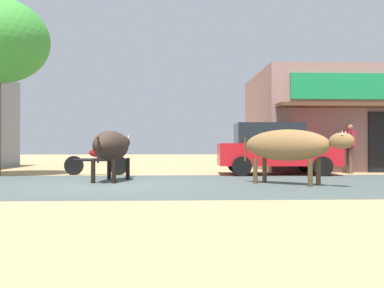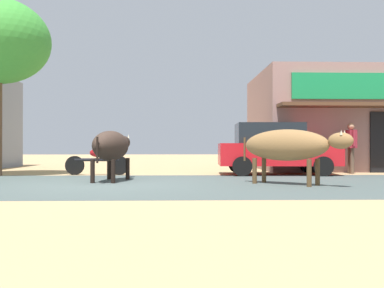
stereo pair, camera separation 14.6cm
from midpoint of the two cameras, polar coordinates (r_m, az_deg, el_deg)
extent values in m
plane|color=tan|center=(10.92, -10.50, -5.04)|extent=(80.00, 80.00, 0.00)
cube|color=#46524F|center=(10.92, -10.50, -5.02)|extent=(72.00, 6.54, 0.00)
cube|color=#99716B|center=(19.28, 17.98, 2.69)|extent=(6.41, 5.62, 3.81)
cube|color=#198C4C|center=(16.71, 21.35, 6.84)|extent=(5.13, 0.10, 0.90)
cube|color=brown|center=(16.28, 21.89, 4.60)|extent=(6.15, 0.90, 0.12)
cube|color=red|center=(14.73, 11.05, -1.28)|extent=(3.83, 1.93, 0.70)
cube|color=#1E2328|center=(14.69, 9.97, 1.33)|extent=(2.14, 1.71, 0.64)
cylinder|color=black|center=(15.85, 14.84, -2.47)|extent=(0.61, 0.21, 0.60)
cylinder|color=black|center=(14.16, 16.56, -2.73)|extent=(0.61, 0.21, 0.60)
cylinder|color=black|center=(15.45, 6.01, -2.54)|extent=(0.61, 0.21, 0.60)
cylinder|color=black|center=(13.70, 6.67, -2.82)|extent=(0.61, 0.21, 0.60)
cylinder|color=black|center=(14.33, -8.90, -2.71)|extent=(0.61, 0.12, 0.60)
cylinder|color=black|center=(14.66, -14.34, -2.65)|extent=(0.61, 0.12, 0.60)
cylinder|color=black|center=(14.47, -11.65, -1.97)|extent=(1.42, 0.20, 0.10)
ellipsoid|color=#A51419|center=(14.46, -11.46, -1.10)|extent=(0.58, 0.28, 0.28)
cylinder|color=black|center=(14.33, -9.18, -0.91)|extent=(0.06, 0.06, 0.60)
ellipsoid|color=#31231C|center=(11.80, -9.86, -0.22)|extent=(1.07, 2.01, 0.77)
ellipsoid|color=#31231C|center=(12.95, -8.20, 0.19)|extent=(0.37, 0.60, 0.36)
cone|color=beige|center=(13.03, -8.56, 0.98)|extent=(0.06, 0.06, 0.12)
cone|color=beige|center=(12.98, -7.72, 0.99)|extent=(0.06, 0.06, 0.12)
cylinder|color=black|center=(12.49, -10.12, -3.09)|extent=(0.11, 0.11, 0.59)
cylinder|color=black|center=(12.33, -7.81, -3.13)|extent=(0.11, 0.11, 0.59)
cylinder|color=black|center=(11.32, -12.11, -3.38)|extent=(0.11, 0.11, 0.59)
cylinder|color=black|center=(11.14, -9.58, -3.43)|extent=(0.11, 0.11, 0.59)
cylinder|color=black|center=(10.85, -11.51, -0.74)|extent=(0.05, 0.05, 0.62)
ellipsoid|color=olive|center=(10.87, 12.09, -0.13)|extent=(2.05, 1.91, 0.74)
ellipsoid|color=olive|center=(10.32, 18.68, 0.40)|extent=(0.61, 0.58, 0.36)
cone|color=beige|center=(10.40, 19.13, 1.38)|extent=(0.06, 0.06, 0.12)
cone|color=beige|center=(10.22, 18.74, 1.41)|extent=(0.06, 0.06, 0.12)
cylinder|color=brown|center=(10.78, 15.97, -3.44)|extent=(0.11, 0.11, 0.62)
cylinder|color=brown|center=(10.38, 14.99, -3.57)|extent=(0.11, 0.11, 0.62)
cylinder|color=brown|center=(11.41, 9.46, -3.28)|extent=(0.11, 0.11, 0.62)
cylinder|color=brown|center=(11.03, 8.30, -3.38)|extent=(0.11, 0.11, 0.62)
cylinder|color=brown|center=(11.43, 7.03, -0.65)|extent=(0.05, 0.05, 0.59)
cylinder|color=brown|center=(15.95, 19.59, -2.01)|extent=(0.14, 0.14, 0.85)
cylinder|color=brown|center=(15.78, 19.83, -2.02)|extent=(0.14, 0.14, 0.85)
cube|color=maroon|center=(15.86, 19.71, 0.60)|extent=(0.28, 0.41, 0.60)
sphere|color=tan|center=(15.87, 19.70, 2.10)|extent=(0.23, 0.23, 0.23)
cylinder|color=maroon|center=(16.10, 19.37, 0.69)|extent=(0.09, 0.09, 0.54)
cylinder|color=maroon|center=(15.62, 20.06, 0.73)|extent=(0.09, 0.09, 0.54)
camera|label=1|loc=(0.07, -89.67, 0.00)|focal=42.16mm
camera|label=2|loc=(0.07, 90.33, 0.00)|focal=42.16mm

